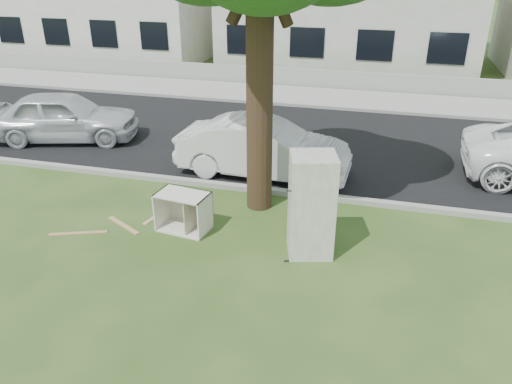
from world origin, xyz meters
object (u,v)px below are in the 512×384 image
(cabinet, at_px, (183,212))
(car_center, at_px, (263,148))
(fridge, at_px, (311,205))
(car_left, at_px, (64,116))

(cabinet, bearing_deg, car_center, 81.93)
(fridge, height_order, car_left, fridge)
(fridge, relative_size, cabinet, 1.90)
(car_center, bearing_deg, cabinet, 166.16)
(car_center, height_order, car_left, car_left)
(car_center, relative_size, car_left, 1.01)
(car_center, bearing_deg, fridge, -150.44)
(fridge, bearing_deg, cabinet, 160.92)
(car_left, bearing_deg, fridge, -133.55)
(cabinet, relative_size, car_center, 0.24)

